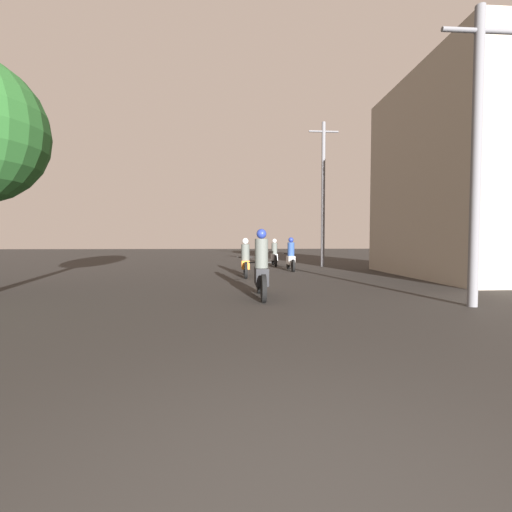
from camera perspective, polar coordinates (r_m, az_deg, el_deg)
motorcycle_black at (r=8.34m, az=0.88°, el=-2.45°), size 0.60×1.98×1.68m
motorcycle_orange at (r=13.28m, az=-1.79°, el=-0.88°), size 0.60×1.95×1.50m
motorcycle_white at (r=16.17m, az=5.80°, el=-0.20°), size 0.60×1.96×1.56m
motorcycle_silver at (r=19.16m, az=3.06°, el=0.17°), size 0.60×1.94×1.52m
building_right_near at (r=15.81m, az=31.51°, el=11.27°), size 4.53×7.33×7.79m
utility_pole_near at (r=8.71m, az=32.85°, el=14.47°), size 1.60×0.20×6.18m
utility_pole_far at (r=19.14m, az=11.13°, el=10.45°), size 1.60×0.20×7.76m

